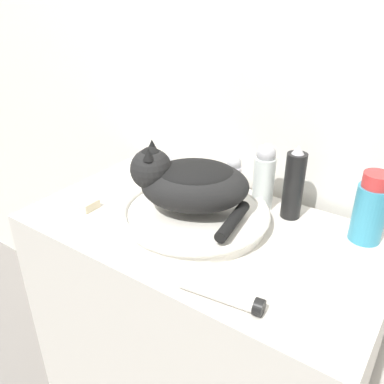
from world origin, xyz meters
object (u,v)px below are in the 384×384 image
object	(u,v)px
hairspray_can_black	(294,185)
soap_bar	(85,204)
deodorant_stick	(233,178)
cat	(189,181)
faucet	(152,164)
mouthwash_bottle	(370,209)
lotion_bottle_white	(264,177)
cream_tube	(221,294)

from	to	relation	value
hairspray_can_black	soap_bar	distance (m)	0.56
deodorant_stick	hairspray_can_black	size ratio (longest dim) A/B	0.64
cat	hairspray_can_black	world-z (taller)	cat
faucet	mouthwash_bottle	distance (m)	0.60
mouthwash_bottle	soap_bar	bearing A→B (deg)	-157.45
mouthwash_bottle	hairspray_can_black	bearing A→B (deg)	180.00
lotion_bottle_white	deodorant_stick	bearing A→B (deg)	180.00
faucet	deodorant_stick	world-z (taller)	faucet
cream_tube	soap_bar	distance (m)	0.50
cream_tube	soap_bar	size ratio (longest dim) A/B	2.77
cat	deodorant_stick	xyz separation A→B (m)	(0.03, 0.18, -0.05)
faucet	hairspray_can_black	xyz separation A→B (m)	(0.40, 0.08, 0.02)
mouthwash_bottle	cream_tube	distance (m)	0.42
faucet	soap_bar	bearing A→B (deg)	-88.01
mouthwash_bottle	cream_tube	bearing A→B (deg)	-114.72
lotion_bottle_white	faucet	bearing A→B (deg)	-166.36
faucet	cream_tube	size ratio (longest dim) A/B	0.80
mouthwash_bottle	deodorant_stick	distance (m)	0.36
deodorant_stick	cream_tube	bearing A→B (deg)	-63.17
deodorant_stick	hairspray_can_black	world-z (taller)	hairspray_can_black
hairspray_can_black	deodorant_stick	bearing A→B (deg)	-180.00
faucet	cream_tube	world-z (taller)	faucet
faucet	soap_bar	distance (m)	0.22
cream_tube	faucet	bearing A→B (deg)	144.41
deodorant_stick	cream_tube	distance (m)	0.43
soap_bar	deodorant_stick	bearing A→B (deg)	42.36
cat	lotion_bottle_white	xyz separation A→B (m)	(0.12, 0.18, -0.03)
cat	deodorant_stick	bearing A→B (deg)	-129.43
hairspray_can_black	lotion_bottle_white	xyz separation A→B (m)	(-0.08, -0.00, -0.00)
cat	soap_bar	xyz separation A→B (m)	(-0.28, -0.10, -0.10)
deodorant_stick	cream_tube	xyz separation A→B (m)	(0.19, -0.38, -0.05)
faucet	soap_bar	size ratio (longest dim) A/B	2.23
deodorant_stick	hairspray_can_black	bearing A→B (deg)	0.00
faucet	lotion_bottle_white	distance (m)	0.33
deodorant_stick	cream_tube	world-z (taller)	deodorant_stick
soap_bar	hairspray_can_black	bearing A→B (deg)	30.06
deodorant_stick	soap_bar	xyz separation A→B (m)	(-0.30, -0.28, -0.05)
lotion_bottle_white	soap_bar	bearing A→B (deg)	-145.01
lotion_bottle_white	cat	bearing A→B (deg)	-123.95
lotion_bottle_white	soap_bar	xyz separation A→B (m)	(-0.40, -0.28, -0.08)
mouthwash_bottle	deodorant_stick	xyz separation A→B (m)	(-0.36, -0.00, -0.02)
mouthwash_bottle	deodorant_stick	bearing A→B (deg)	-180.00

